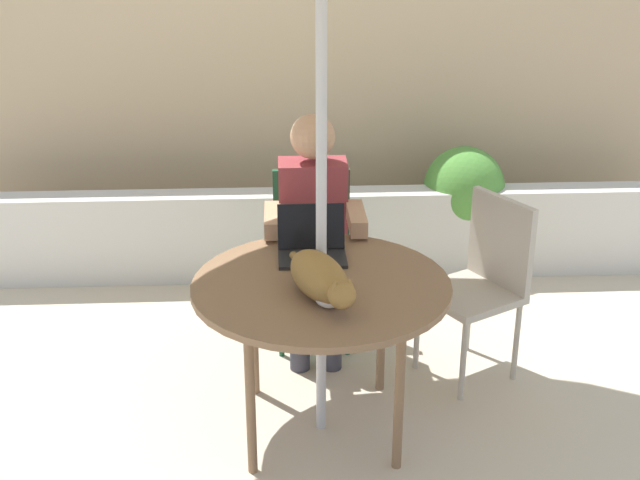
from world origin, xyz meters
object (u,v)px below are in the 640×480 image
(chair_occupied, at_px, (312,242))
(laptop, at_px, (312,242))
(potted_plant_near_fence, at_px, (463,200))
(person_seated, at_px, (313,223))
(cat, at_px, (321,279))
(patio_table, at_px, (321,294))
(chair_empty, at_px, (484,274))

(chair_occupied, relative_size, laptop, 2.96)
(laptop, bearing_deg, chair_occupied, 87.38)
(potted_plant_near_fence, bearing_deg, person_seated, -134.53)
(person_seated, xyz_separation_m, cat, (-0.01, -0.87, 0.11))
(chair_occupied, relative_size, cat, 1.41)
(laptop, height_order, potted_plant_near_fence, laptop)
(laptop, distance_m, potted_plant_near_fence, 1.78)
(patio_table, distance_m, chair_empty, 0.94)
(chair_occupied, xyz_separation_m, cat, (-0.01, -1.03, 0.28))
(chair_occupied, bearing_deg, chair_empty, -27.96)
(chair_empty, height_order, potted_plant_near_fence, chair_empty)
(cat, xyz_separation_m, potted_plant_near_fence, (0.98, 1.87, -0.36))
(patio_table, distance_m, cat, 0.20)
(chair_empty, distance_m, laptop, 0.89)
(patio_table, bearing_deg, chair_empty, 29.74)
(person_seated, height_order, laptop, person_seated)
(patio_table, bearing_deg, laptop, 95.41)
(laptop, height_order, cat, laptop)
(laptop, bearing_deg, chair_empty, 11.57)
(patio_table, distance_m, potted_plant_near_fence, 1.99)
(chair_occupied, xyz_separation_m, laptop, (-0.03, -0.60, 0.26))
(chair_empty, distance_m, cat, 1.05)
(person_seated, relative_size, cat, 1.94)
(chair_empty, bearing_deg, laptop, -168.43)
(potted_plant_near_fence, bearing_deg, chair_occupied, -139.47)
(patio_table, relative_size, cat, 1.72)
(chair_empty, bearing_deg, cat, -143.48)
(laptop, relative_size, cat, 0.48)
(patio_table, height_order, chair_empty, chair_empty)
(chair_empty, xyz_separation_m, laptop, (-0.84, -0.17, 0.26))
(chair_empty, distance_m, person_seated, 0.87)
(patio_table, relative_size, potted_plant_near_fence, 1.41)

